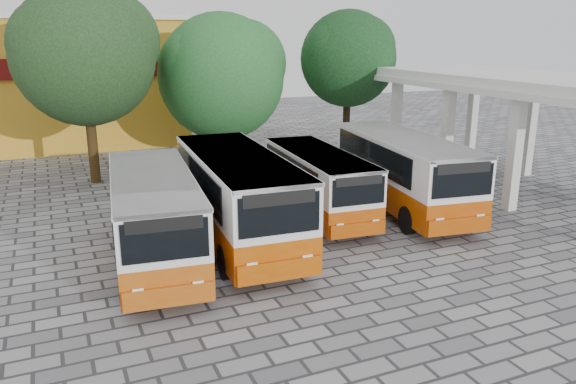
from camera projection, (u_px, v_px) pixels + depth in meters
name	position (u px, v px, depth m)	size (l,w,h in m)	color
ground	(372.00, 252.00, 19.18)	(90.00, 90.00, 0.00)	slate
terminal_shelter	(529.00, 86.00, 25.37)	(6.80, 15.80, 5.40)	silver
shophouse_block	(21.00, 81.00, 36.80)	(20.40, 10.40, 8.30)	#C48A1E
bus_far_left	(154.00, 212.00, 17.89)	(3.29, 8.36, 2.93)	#AD4B0A
bus_centre_left	(238.00, 193.00, 19.56)	(3.18, 8.98, 3.19)	#AD4200
bus_centre_right	(318.00, 179.00, 22.62)	(2.76, 7.47, 2.64)	#A43C00
bus_far_right	(404.00, 168.00, 23.30)	(3.74, 8.92, 3.11)	#A63B00
tree_left	(85.00, 51.00, 26.49)	(6.99, 6.66, 9.51)	#422D12
tree_middle	(223.00, 72.00, 31.44)	(7.42, 7.07, 8.38)	#372415
tree_right	(349.00, 56.00, 32.89)	(5.90, 5.62, 8.57)	black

